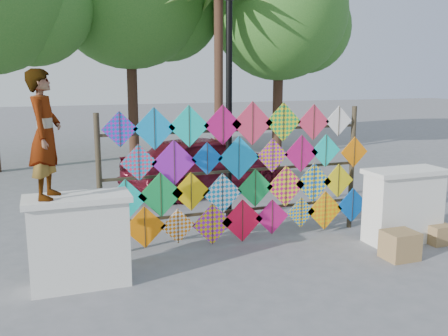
{
  "coord_description": "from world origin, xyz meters",
  "views": [
    {
      "loc": [
        -3.06,
        -6.97,
        2.9
      ],
      "look_at": [
        -0.31,
        0.6,
        1.36
      ],
      "focal_mm": 40.0,
      "sensor_mm": 36.0,
      "label": 1
    }
  ],
  "objects_px": {
    "kite_rack": "(242,174)",
    "vendor_woman": "(45,135)",
    "sedan": "(205,163)",
    "lamppost": "(229,84)"
  },
  "relations": [
    {
      "from": "vendor_woman",
      "to": "lamppost",
      "type": "xyz_separation_m",
      "value": [
        3.35,
        2.2,
        0.58
      ]
    },
    {
      "from": "vendor_woman",
      "to": "sedan",
      "type": "relative_size",
      "value": 0.4
    },
    {
      "from": "sedan",
      "to": "lamppost",
      "type": "xyz_separation_m",
      "value": [
        -0.34,
        -2.57,
        1.98
      ]
    },
    {
      "from": "sedan",
      "to": "kite_rack",
      "type": "bearing_deg",
      "value": 154.85
    },
    {
      "from": "kite_rack",
      "to": "vendor_woman",
      "type": "xyz_separation_m",
      "value": [
        -3.11,
        -0.92,
        0.91
      ]
    },
    {
      "from": "kite_rack",
      "to": "lamppost",
      "type": "height_order",
      "value": "lamppost"
    },
    {
      "from": "kite_rack",
      "to": "vendor_woman",
      "type": "relative_size",
      "value": 2.93
    },
    {
      "from": "kite_rack",
      "to": "sedan",
      "type": "relative_size",
      "value": 1.18
    },
    {
      "from": "kite_rack",
      "to": "sedan",
      "type": "height_order",
      "value": "kite_rack"
    },
    {
      "from": "vendor_woman",
      "to": "sedan",
      "type": "xyz_separation_m",
      "value": [
        3.69,
        4.77,
        -1.41
      ]
    }
  ]
}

